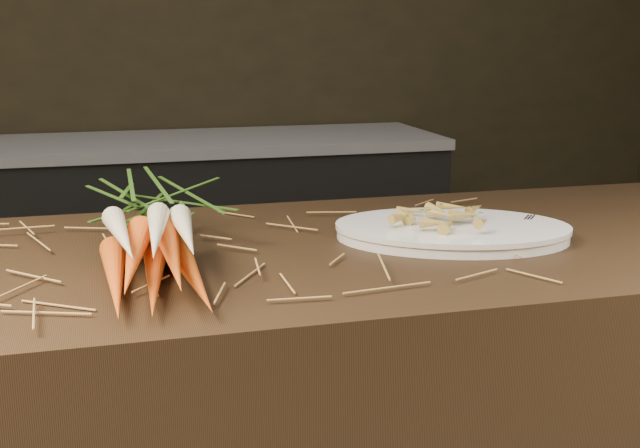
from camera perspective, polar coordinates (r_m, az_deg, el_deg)
The scene contains 6 objects.
back_counter at distance 3.23m, azimuth -7.89°, elevation -1.27°, with size 1.82×0.62×0.84m.
straw_bedding at distance 1.27m, azimuth -11.13°, elevation -1.92°, with size 1.40×0.60×0.02m, color olive, non-canonical shape.
root_veg_bunch at distance 1.25m, azimuth -11.81°, elevation -0.19°, with size 0.21×0.58×0.11m.
serving_platter at distance 1.38m, azimuth 9.37°, elevation -0.62°, with size 0.39×0.26×0.02m, color white, non-canonical shape.
roasted_veg_heap at distance 1.37m, azimuth 9.42°, elevation 0.68°, with size 0.19×0.14×0.04m, color #A3812E, non-canonical shape.
serving_fork at distance 1.38m, azimuth 15.22°, elevation -0.39°, with size 0.01×0.15×0.00m, color silver.
Camera 1 is at (-0.08, -0.93, 1.24)m, focal length 45.00 mm.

